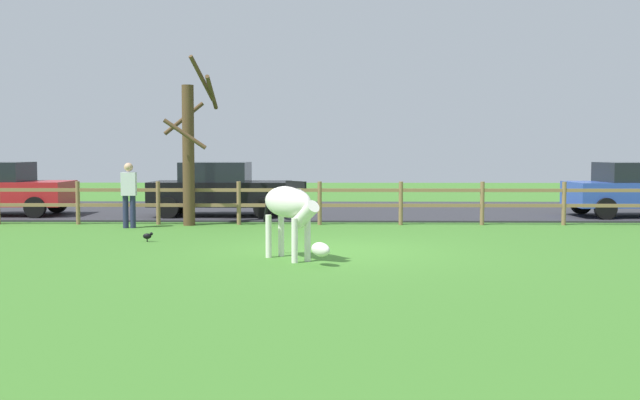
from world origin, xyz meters
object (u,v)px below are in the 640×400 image
crow_on_grass (148,236)px  visitor_near_fence (129,192)px  bare_tree (190,148)px  parked_car_blue (638,189)px  zebra (290,208)px  parked_car_black (220,189)px

crow_on_grass → visitor_near_fence: bearing=112.9°
bare_tree → parked_car_blue: size_ratio=1.06×
crow_on_grass → visitor_near_fence: 3.08m
crow_on_grass → visitor_near_fence: (-1.16, 2.75, 0.78)m
visitor_near_fence → bare_tree: bearing=25.0°
parked_car_blue → visitor_near_fence: size_ratio=2.49×
zebra → parked_car_blue: parked_car_blue is taller
crow_on_grass → visitor_near_fence: visitor_near_fence is taller
visitor_near_fence → parked_car_black: bearing=57.9°
parked_car_black → zebra: bearing=-72.9°
parked_car_black → visitor_near_fence: (-1.84, -2.92, 0.06)m
crow_on_grass → parked_car_black: size_ratio=0.05×
bare_tree → crow_on_grass: 3.90m
visitor_near_fence → crow_on_grass: bearing=-67.1°
zebra → visitor_near_fence: size_ratio=0.98×
zebra → visitor_near_fence: 6.84m
parked_car_blue → visitor_near_fence: visitor_near_fence is taller
zebra → parked_car_black: bearing=107.1°
parked_car_blue → parked_car_black: bearing=179.7°
parked_car_black → parked_car_blue: same height
parked_car_black → parked_car_blue: 12.07m
bare_tree → zebra: bearing=-63.6°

